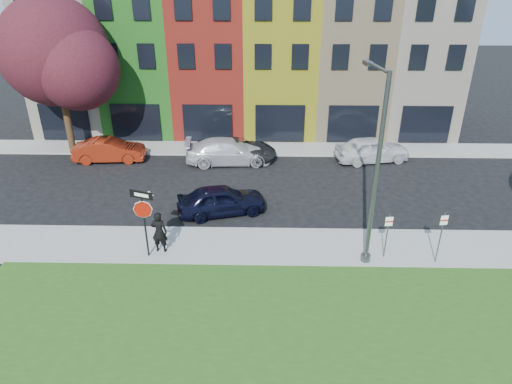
{
  "coord_description": "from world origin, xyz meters",
  "views": [
    {
      "loc": [
        -0.97,
        -14.17,
        11.42
      ],
      "look_at": [
        -1.38,
        4.0,
        2.28
      ],
      "focal_mm": 32.0,
      "sensor_mm": 36.0,
      "label": 1
    }
  ],
  "objects_px": {
    "man": "(159,232)",
    "sedan_near": "(221,200)",
    "stop_sign": "(143,211)",
    "street_lamp": "(374,172)"
  },
  "relations": [
    {
      "from": "stop_sign",
      "to": "street_lamp",
      "type": "relative_size",
      "value": 0.39
    },
    {
      "from": "stop_sign",
      "to": "street_lamp",
      "type": "xyz_separation_m",
      "value": [
        9.26,
        0.05,
        1.8
      ]
    },
    {
      "from": "man",
      "to": "sedan_near",
      "type": "relative_size",
      "value": 0.41
    },
    {
      "from": "sedan_near",
      "to": "street_lamp",
      "type": "bearing_deg",
      "value": -137.22
    },
    {
      "from": "stop_sign",
      "to": "street_lamp",
      "type": "bearing_deg",
      "value": 19.55
    },
    {
      "from": "sedan_near",
      "to": "man",
      "type": "bearing_deg",
      "value": 131.72
    },
    {
      "from": "stop_sign",
      "to": "man",
      "type": "relative_size",
      "value": 1.62
    },
    {
      "from": "street_lamp",
      "to": "sedan_near",
      "type": "bearing_deg",
      "value": 138.93
    },
    {
      "from": "man",
      "to": "sedan_near",
      "type": "height_order",
      "value": "man"
    },
    {
      "from": "man",
      "to": "street_lamp",
      "type": "xyz_separation_m",
      "value": [
        8.79,
        -0.33,
        3.06
      ]
    }
  ]
}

